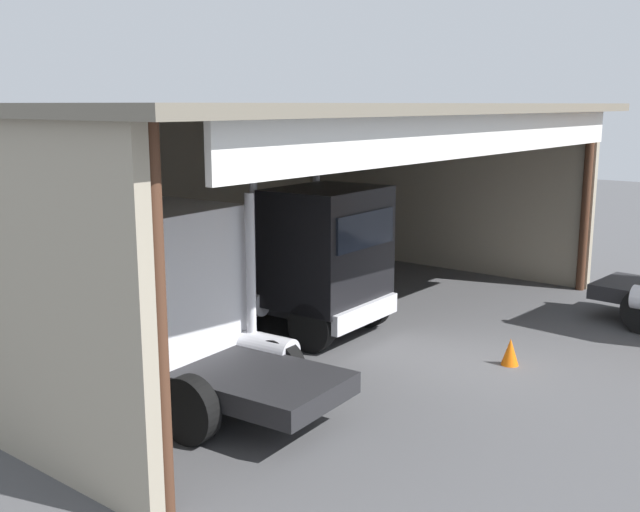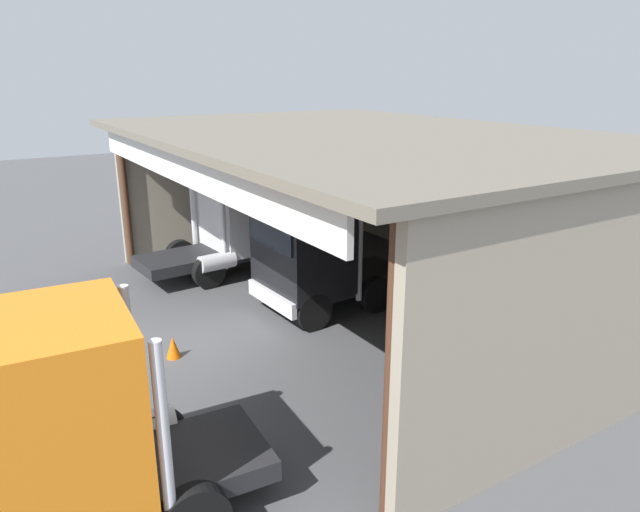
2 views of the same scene
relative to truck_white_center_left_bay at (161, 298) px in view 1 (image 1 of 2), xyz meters
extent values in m
plane|color=#4C4C4F|center=(4.97, -3.30, -1.83)|extent=(80.00, 80.00, 0.00)
cube|color=#9E937F|center=(4.97, 7.07, 0.69)|extent=(15.71, 0.24, 5.03)
cube|color=#9E937F|center=(12.82, 1.89, 0.69)|extent=(0.24, 10.37, 5.03)
cube|color=#6E6759|center=(4.97, 1.56, 3.30)|extent=(16.31, 11.02, 0.20)
cylinder|color=#4C2D1E|center=(-2.63, -3.15, 0.69)|extent=(0.24, 0.24, 5.03)
cylinder|color=#4C2D1E|center=(12.57, -3.15, 0.69)|extent=(0.24, 0.24, 5.03)
cube|color=white|center=(4.97, -3.56, 2.85)|extent=(14.14, 0.12, 0.90)
cube|color=white|center=(-0.04, 0.31, 0.29)|extent=(2.77, 2.75, 2.65)
cube|color=black|center=(-0.14, 1.60, 0.76)|extent=(2.19, 0.23, 0.80)
cube|color=silver|center=(-0.14, 1.63, -1.13)|extent=(2.46, 0.35, 0.44)
cube|color=#232326|center=(0.11, -1.72, -1.10)|extent=(2.21, 3.84, 0.36)
cylinder|color=silver|center=(-1.09, -1.21, 0.28)|extent=(0.18, 0.18, 3.13)
cylinder|color=silver|center=(1.22, -1.03, 0.28)|extent=(0.18, 0.18, 3.13)
cylinder|color=silver|center=(1.25, -1.34, -0.98)|extent=(0.65, 1.24, 0.56)
cylinder|color=black|center=(-1.22, 0.73, -1.28)|extent=(0.38, 1.11, 1.09)
cylinder|color=black|center=(1.06, 0.90, -1.28)|extent=(0.38, 1.11, 1.09)
cylinder|color=black|center=(-1.03, -1.81, -1.28)|extent=(0.38, 1.11, 1.09)
cylinder|color=black|center=(1.25, -1.64, -1.28)|extent=(0.38, 1.11, 1.09)
cube|color=black|center=(4.70, -0.09, 0.26)|extent=(2.66, 2.12, 2.61)
cube|color=black|center=(4.74, -1.11, 0.72)|extent=(2.19, 0.16, 0.78)
cube|color=silver|center=(4.75, -1.14, -1.14)|extent=(2.45, 0.27, 0.44)
cube|color=#232326|center=(4.62, 1.73, -1.11)|extent=(2.08, 3.39, 0.36)
cylinder|color=silver|center=(5.81, 1.12, 0.24)|extent=(0.18, 0.18, 3.07)
cylinder|color=silver|center=(3.49, 1.01, 0.24)|extent=(0.18, 0.18, 3.07)
cylinder|color=silver|center=(3.47, 1.38, -0.99)|extent=(0.61, 1.22, 0.56)
cylinder|color=black|center=(5.86, -0.44, -1.29)|extent=(0.35, 1.09, 1.08)
cylinder|color=black|center=(3.58, -0.54, -1.29)|extent=(0.35, 1.09, 1.08)
cylinder|color=black|center=(5.76, 1.78, -1.29)|extent=(0.35, 1.09, 1.08)
cylinder|color=black|center=(3.48, 1.68, -1.29)|extent=(0.35, 1.09, 1.08)
cylinder|color=#197233|center=(6.42, 6.28, -1.40)|extent=(0.58, 0.58, 0.87)
cube|color=black|center=(11.60, 6.02, -1.33)|extent=(0.90, 0.60, 1.00)
cone|color=orange|center=(5.43, -4.24, -1.55)|extent=(0.36, 0.36, 0.56)
camera|label=1|loc=(-8.27, -10.16, 3.39)|focal=41.78mm
camera|label=2|loc=(18.47, -8.05, 4.94)|focal=32.77mm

